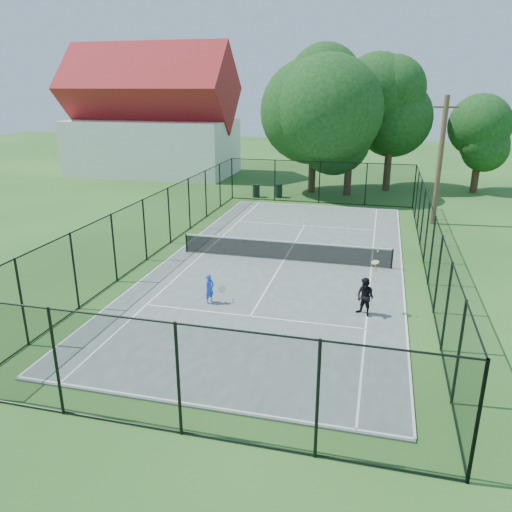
% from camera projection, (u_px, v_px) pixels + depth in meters
% --- Properties ---
extents(ground, '(120.00, 120.00, 0.00)m').
position_uv_depth(ground, '(284.00, 261.00, 24.02)').
color(ground, '#234C1A').
extents(tennis_court, '(11.00, 24.00, 0.06)m').
position_uv_depth(tennis_court, '(284.00, 261.00, 24.01)').
color(tennis_court, '#4E5C58').
rests_on(tennis_court, ground).
extents(tennis_net, '(10.08, 0.08, 0.95)m').
position_uv_depth(tennis_net, '(284.00, 250.00, 23.84)').
color(tennis_net, black).
rests_on(tennis_net, tennis_court).
extents(fence, '(13.10, 26.10, 3.00)m').
position_uv_depth(fence, '(285.00, 231.00, 23.54)').
color(fence, black).
rests_on(fence, ground).
extents(tree_near_left, '(8.23, 8.23, 10.73)m').
position_uv_depth(tree_near_left, '(314.00, 106.00, 37.64)').
color(tree_near_left, '#332114').
rests_on(tree_near_left, ground).
extents(tree_near_mid, '(5.76, 5.76, 7.53)m').
position_uv_depth(tree_near_mid, '(350.00, 134.00, 37.14)').
color(tree_near_mid, '#332114').
rests_on(tree_near_mid, ground).
extents(tree_near_right, '(6.88, 6.88, 9.49)m').
position_uv_depth(tree_near_right, '(392.00, 113.00, 38.44)').
color(tree_near_right, '#332114').
rests_on(tree_near_right, ground).
extents(tree_far_right, '(4.81, 4.81, 6.36)m').
position_uv_depth(tree_far_right, '(480.00, 142.00, 38.32)').
color(tree_far_right, '#332114').
rests_on(tree_far_right, ground).
extents(building, '(15.30, 8.15, 11.87)m').
position_uv_depth(building, '(151.00, 121.00, 46.55)').
color(building, silver).
rests_on(building, ground).
extents(trash_bin_left, '(0.58, 0.58, 0.98)m').
position_uv_depth(trash_bin_left, '(256.00, 191.00, 37.73)').
color(trash_bin_left, black).
rests_on(trash_bin_left, ground).
extents(trash_bin_right, '(0.58, 0.58, 1.03)m').
position_uv_depth(trash_bin_right, '(279.00, 191.00, 37.63)').
color(trash_bin_right, black).
rests_on(trash_bin_right, ground).
extents(utility_pole, '(1.40, 0.30, 7.54)m').
position_uv_depth(utility_pole, '(440.00, 161.00, 29.32)').
color(utility_pole, '#4C3823').
rests_on(utility_pole, ground).
extents(player_blue, '(0.80, 0.50, 1.17)m').
position_uv_depth(player_blue, '(210.00, 289.00, 19.08)').
color(player_blue, blue).
rests_on(player_blue, tennis_court).
extents(player_black, '(0.88, 0.90, 2.41)m').
position_uv_depth(player_black, '(365.00, 297.00, 18.00)').
color(player_black, black).
rests_on(player_black, tennis_court).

